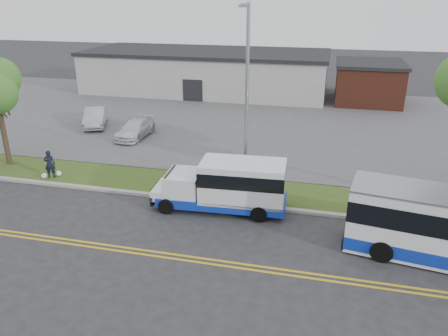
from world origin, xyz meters
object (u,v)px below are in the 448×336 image
(streetlight_near, at_px, (247,96))
(parked_car_b, at_px, (135,129))
(pedestrian, at_px, (50,164))
(shuttle_bus, at_px, (229,184))
(parked_car_a, at_px, (95,117))

(streetlight_near, bearing_deg, parked_car_b, 142.78)
(pedestrian, distance_m, parked_car_b, 8.29)
(shuttle_bus, bearing_deg, pedestrian, 169.84)
(streetlight_near, xyz_separation_m, pedestrian, (-11.18, -0.83, -4.32))
(parked_car_a, bearing_deg, parked_car_b, -47.55)
(parked_car_b, bearing_deg, pedestrian, -99.53)
(pedestrian, bearing_deg, parked_car_b, -125.58)
(shuttle_bus, relative_size, parked_car_a, 1.53)
(pedestrian, relative_size, parked_car_b, 0.38)
(streetlight_near, distance_m, parked_car_a, 17.34)
(streetlight_near, bearing_deg, shuttle_bus, -99.97)
(shuttle_bus, distance_m, parked_car_b, 13.21)
(parked_car_a, relative_size, parked_car_b, 1.02)
(shuttle_bus, xyz_separation_m, parked_car_b, (-9.26, 9.40, -0.63))
(parked_car_a, distance_m, parked_car_b, 4.76)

